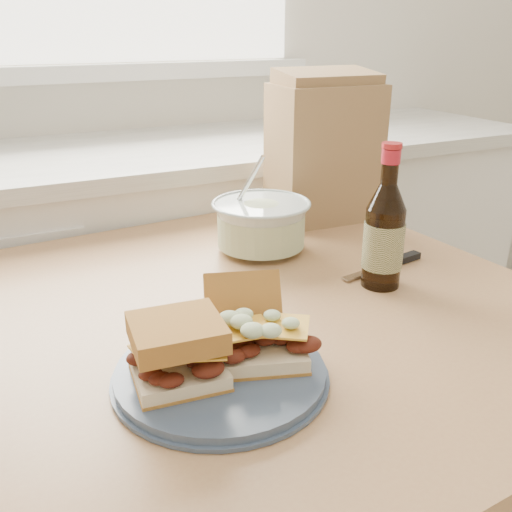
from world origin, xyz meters
name	(u,v)px	position (x,y,z in m)	size (l,w,h in m)	color
cabinet_run	(152,296)	(0.00, 1.70, 0.47)	(2.50, 0.64, 0.94)	white
dining_table	(260,364)	(-0.03, 0.90, 0.70)	(1.05, 1.05, 0.82)	#AD8152
plate	(221,374)	(-0.17, 0.72, 0.83)	(0.28, 0.28, 0.02)	#3D4B62
sandwich_left	(178,350)	(-0.23, 0.72, 0.88)	(0.12, 0.11, 0.08)	beige
sandwich_right	(255,328)	(-0.11, 0.74, 0.87)	(0.14, 0.19, 0.10)	beige
coleslaw_bowl	(261,227)	(0.08, 1.11, 0.87)	(0.20, 0.20, 0.20)	silver
beer_bottle	(384,234)	(0.20, 0.87, 0.92)	(0.07, 0.07, 0.26)	black
knife	(395,262)	(0.28, 0.93, 0.83)	(0.20, 0.05, 0.01)	silver
paper_bag	(324,153)	(0.31, 1.25, 0.98)	(0.24, 0.16, 0.31)	#9D7A4C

